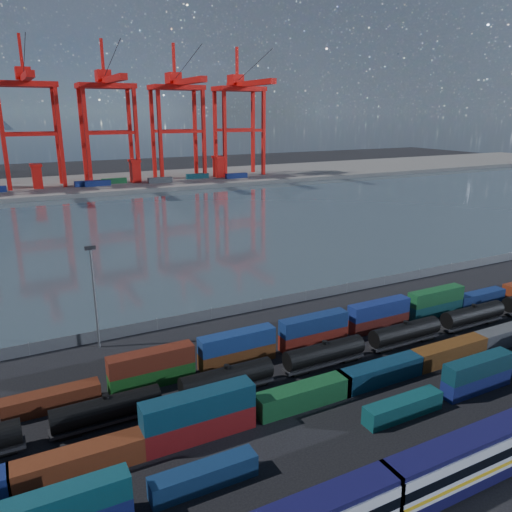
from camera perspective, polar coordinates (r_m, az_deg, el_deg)
name	(u,v)px	position (r m, az deg, el deg)	size (l,w,h in m)	color
ground	(354,377)	(73.34, 11.12, -13.43)	(700.00, 700.00, 0.00)	black
harbor_water	(149,228)	(163.52, -12.16, 3.14)	(700.00, 700.00, 0.00)	#324049
far_quay	(91,184)	(264.72, -18.34, 7.80)	(700.00, 70.00, 2.00)	#514F4C
distant_mountains	(20,43)	(1662.75, -25.34, 21.10)	(2470.00, 1100.00, 520.00)	#1E2630
passenger_train	(488,452)	(58.96, 25.03, -19.62)	(78.52, 3.27, 5.62)	silver
container_row_south	(310,434)	(58.28, 6.24, -19.60)	(138.77, 2.23, 4.76)	#3D4042
container_row_mid	(395,366)	(73.61, 15.59, -11.98)	(141.82, 2.67, 5.69)	#444749
container_row_north	(309,334)	(80.00, 6.04, -8.83)	(128.33, 2.37, 5.05)	navy
tanker_string	(405,333)	(83.65, 16.65, -8.41)	(137.14, 2.82, 4.04)	black
waterfront_fence	(261,305)	(94.06, 0.56, -5.57)	(160.12, 0.12, 2.20)	#595B5E
yard_light_mast	(94,292)	(80.50, -18.01, -3.92)	(1.60, 0.40, 16.60)	slate
gantry_cranes	(68,97)	(254.67, -20.65, 16.60)	(201.43, 50.74, 68.71)	red
quay_containers	(71,185)	(248.64, -20.34, 7.65)	(172.58, 10.99, 2.60)	navy
straddle_carriers	(88,173)	(253.71, -18.66, 8.99)	(140.00, 7.00, 11.10)	red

